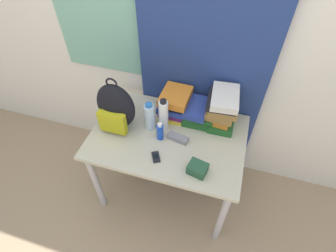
{
  "coord_description": "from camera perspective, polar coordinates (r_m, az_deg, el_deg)",
  "views": [
    {
      "loc": [
        0.35,
        -0.81,
        2.17
      ],
      "look_at": [
        0.0,
        0.37,
        0.84
      ],
      "focal_mm": 28.0,
      "sensor_mm": 36.0,
      "label": 1
    }
  ],
  "objects": [
    {
      "name": "backpack",
      "position": [
        1.86,
        -11.32,
        3.87
      ],
      "size": [
        0.28,
        0.18,
        0.43
      ],
      "color": "black",
      "rests_on": "desk"
    },
    {
      "name": "book_stack_right",
      "position": [
        1.89,
        11.73,
        3.62
      ],
      "size": [
        0.23,
        0.28,
        0.29
      ],
      "color": "#1E5623",
      "rests_on": "desk"
    },
    {
      "name": "wall_back",
      "position": [
        1.91,
        4.03,
        18.34
      ],
      "size": [
        6.0,
        0.06,
        2.5
      ],
      "color": "silver",
      "rests_on": "ground_plane"
    },
    {
      "name": "sports_bottle",
      "position": [
        1.85,
        -0.99,
        2.37
      ],
      "size": [
        0.07,
        0.07,
        0.27
      ],
      "color": "white",
      "rests_on": "desk"
    },
    {
      "name": "cell_phone",
      "position": [
        1.76,
        -2.66,
        -6.75
      ],
      "size": [
        0.08,
        0.1,
        0.02
      ],
      "color": "black",
      "rests_on": "desk"
    },
    {
      "name": "book_stack_center",
      "position": [
        1.96,
        6.67,
        2.85
      ],
      "size": [
        0.23,
        0.25,
        0.14
      ],
      "color": "#1E5623",
      "rests_on": "desk"
    },
    {
      "name": "sunscreen_bottle",
      "position": [
        1.82,
        -1.75,
        -1.22
      ],
      "size": [
        0.05,
        0.05,
        0.15
      ],
      "color": "blue",
      "rests_on": "desk"
    },
    {
      "name": "water_bottle",
      "position": [
        1.87,
        -4.03,
        2.03
      ],
      "size": [
        0.07,
        0.07,
        0.24
      ],
      "color": "silver",
      "rests_on": "desk"
    },
    {
      "name": "book_stack_left",
      "position": [
        1.97,
        1.55,
        4.77
      ],
      "size": [
        0.23,
        0.26,
        0.2
      ],
      "color": "yellow",
      "rests_on": "desk"
    },
    {
      "name": "ground_plane",
      "position": [
        2.34,
        -2.79,
        -20.7
      ],
      "size": [
        12.0,
        12.0,
        0.0
      ],
      "primitive_type": "plane",
      "color": "#9E8466"
    },
    {
      "name": "desk",
      "position": [
        1.96,
        0.0,
        -3.91
      ],
      "size": [
        1.1,
        0.74,
        0.74
      ],
      "color": "#B7B299",
      "rests_on": "ground_plane"
    },
    {
      "name": "sunglasses_case",
      "position": [
        1.85,
        2.16,
        -2.6
      ],
      "size": [
        0.16,
        0.08,
        0.04
      ],
      "color": "gray",
      "rests_on": "desk"
    },
    {
      "name": "camera_pouch",
      "position": [
        1.69,
        6.45,
        -9.2
      ],
      "size": [
        0.14,
        0.12,
        0.07
      ],
      "color": "#234C33",
      "rests_on": "desk"
    },
    {
      "name": "curtain_blue",
      "position": [
        1.84,
        8.07,
        16.79
      ],
      "size": [
        0.94,
        0.04,
        2.5
      ],
      "color": "navy",
      "rests_on": "ground_plane"
    }
  ]
}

